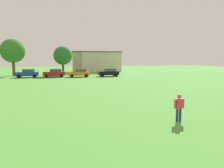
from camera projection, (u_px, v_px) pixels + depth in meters
ground_plane at (53, 85)px, 29.53m from camera, size 160.00×160.00×0.00m
adult_bystander at (179, 105)px, 12.26m from camera, size 0.75×0.41×1.62m
parked_car_blue_0 at (27, 73)px, 42.05m from camera, size 4.30×2.02×1.68m
parked_car_red_1 at (54, 73)px, 42.79m from camera, size 4.30×2.02×1.68m
parked_car_orange_2 at (79, 73)px, 43.30m from camera, size 4.30×2.02×1.68m
parked_car_black_3 at (109, 72)px, 44.70m from camera, size 4.30×2.02×1.68m
tree_center at (13, 51)px, 45.23m from camera, size 5.16×5.16×8.05m
tree_far_right at (63, 56)px, 47.87m from camera, size 4.24×4.24×6.61m
house_left at (94, 62)px, 61.59m from camera, size 12.48×7.41×5.89m
house_right at (100, 62)px, 62.02m from camera, size 11.73×8.26×5.87m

